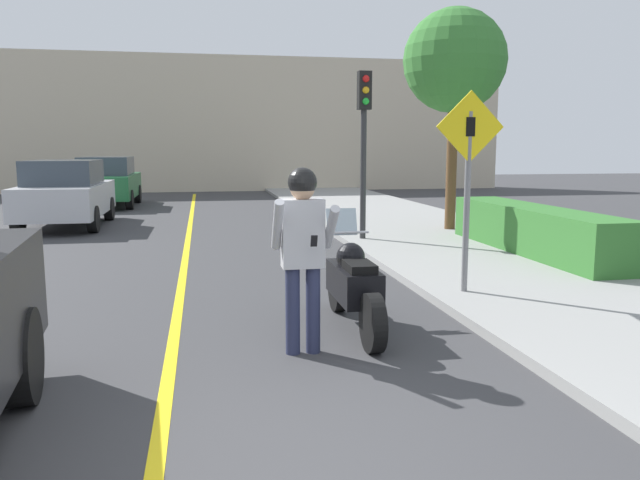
% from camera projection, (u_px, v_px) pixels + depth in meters
% --- Properties ---
extents(sidewalk_curb, '(4.40, 44.00, 0.12)m').
position_uv_depth(sidewalk_curb, '(586.00, 292.00, 8.41)').
color(sidewalk_curb, gray).
rests_on(sidewalk_curb, ground).
extents(road_center_line, '(0.12, 36.00, 0.01)m').
position_uv_depth(road_center_line, '(182.00, 281.00, 9.38)').
color(road_center_line, yellow).
rests_on(road_center_line, ground).
extents(building_backdrop, '(28.00, 1.20, 6.08)m').
position_uv_depth(building_backdrop, '(206.00, 124.00, 28.48)').
color(building_backdrop, beige).
rests_on(building_backdrop, ground).
extents(motorcycle, '(0.62, 2.18, 1.28)m').
position_uv_depth(motorcycle, '(353.00, 285.00, 6.83)').
color(motorcycle, black).
rests_on(motorcycle, ground).
extents(person_biker, '(0.59, 0.49, 1.80)m').
position_uv_depth(person_biker, '(303.00, 240.00, 5.92)').
color(person_biker, '#282D4C').
rests_on(person_biker, ground).
extents(crossing_sign, '(0.91, 0.08, 2.58)m').
position_uv_depth(crossing_sign, '(468.00, 172.00, 7.98)').
color(crossing_sign, slate).
rests_on(crossing_sign, sidewalk_curb).
extents(traffic_light, '(0.26, 0.30, 3.39)m').
position_uv_depth(traffic_light, '(364.00, 123.00, 12.62)').
color(traffic_light, '#2D2D30').
rests_on(traffic_light, sidewalk_curb).
extents(hedge_row, '(0.90, 4.94, 0.81)m').
position_uv_depth(hedge_row, '(533.00, 229.00, 11.25)').
color(hedge_row, '#33702D').
rests_on(hedge_row, sidewalk_curb).
extents(street_tree, '(2.31, 2.31, 4.96)m').
position_uv_depth(street_tree, '(455.00, 62.00, 13.96)').
color(street_tree, brown).
rests_on(street_tree, sidewalk_curb).
extents(parked_car_silver, '(1.88, 4.20, 1.68)m').
position_uv_depth(parked_car_silver, '(66.00, 193.00, 15.63)').
color(parked_car_silver, black).
rests_on(parked_car_silver, ground).
extents(parked_car_green, '(1.88, 4.20, 1.68)m').
position_uv_depth(parked_car_green, '(108.00, 181.00, 21.11)').
color(parked_car_green, black).
rests_on(parked_car_green, ground).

